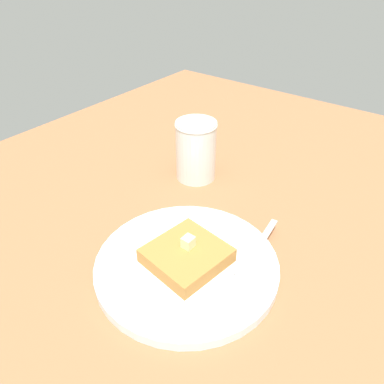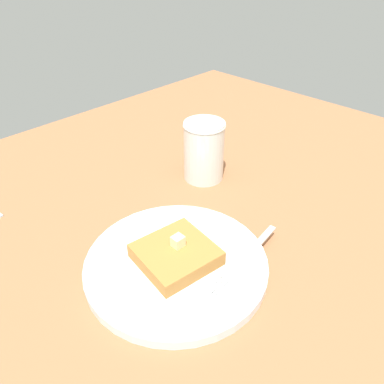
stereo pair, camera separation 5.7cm
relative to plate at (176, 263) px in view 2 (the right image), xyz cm
name	(u,v)px [view 2 (the right image)]	position (x,y,z in cm)	size (l,w,h in cm)	color
table_surface	(254,279)	(-8.05, -6.72, -2.18)	(126.74, 126.74, 2.73)	#9E633F
plate	(176,263)	(0.00, 0.00, 0.00)	(24.37, 24.37, 1.42)	silver
toast_slice_center	(176,254)	(0.00, 0.00, 1.65)	(9.11, 9.42, 2.10)	#B47637
butter_pat_primary	(178,241)	(0.20, -0.60, 3.46)	(1.51, 1.36, 1.51)	beige
fork	(241,263)	(-6.57, -5.51, 0.78)	(3.33, 16.06, 0.36)	silver
syrup_jar	(204,153)	(12.97, -19.41, 4.14)	(7.38, 7.38, 10.83)	#361B08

